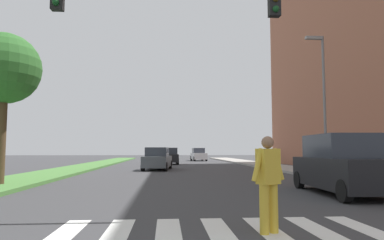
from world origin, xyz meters
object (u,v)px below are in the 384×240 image
object	(u,v)px
pedestrian_performer	(268,179)
traffic_light_gantry	(57,23)
sedan_distant	(170,157)
tree_mid	(4,70)
sedan_midblock	(157,159)
street_lamp_right	(322,91)
sedan_far_horizon	(199,155)
suv_crossing	(343,166)

from	to	relation	value
pedestrian_performer	traffic_light_gantry	bearing A→B (deg)	154.92
sedan_distant	tree_mid	bearing A→B (deg)	-107.19
tree_mid	pedestrian_performer	world-z (taller)	tree_mid
sedan_midblock	street_lamp_right	bearing A→B (deg)	-40.63
street_lamp_right	sedan_midblock	xyz separation A→B (m)	(-9.03, 7.75, -3.83)
sedan_distant	sedan_far_horizon	bearing A→B (deg)	70.23
pedestrian_performer	sedan_distant	world-z (taller)	pedestrian_performer
sedan_distant	sedan_midblock	bearing A→B (deg)	-95.66
suv_crossing	sedan_distant	size ratio (longest dim) A/B	1.16
traffic_light_gantry	sedan_distant	size ratio (longest dim) A/B	2.36
street_lamp_right	sedan_midblock	world-z (taller)	street_lamp_right
suv_crossing	sedan_distant	bearing A→B (deg)	102.41
tree_mid	street_lamp_right	bearing A→B (deg)	15.20
sedan_midblock	sedan_far_horizon	bearing A→B (deg)	76.78
sedan_far_horizon	tree_mid	bearing A→B (deg)	-108.06
tree_mid	sedan_far_horizon	world-z (taller)	tree_mid
traffic_light_gantry	suv_crossing	distance (m)	9.61
tree_mid	street_lamp_right	size ratio (longest dim) A/B	0.79
street_lamp_right	pedestrian_performer	world-z (taller)	street_lamp_right
sedan_midblock	sedan_distant	bearing A→B (deg)	84.34
traffic_light_gantry	pedestrian_performer	world-z (taller)	traffic_light_gantry
street_lamp_right	suv_crossing	bearing A→B (deg)	-110.56
traffic_light_gantry	suv_crossing	world-z (taller)	traffic_light_gantry
street_lamp_right	tree_mid	bearing A→B (deg)	-164.80
tree_mid	suv_crossing	xyz separation A→B (m)	(12.23, -2.83, -3.68)
traffic_light_gantry	pedestrian_performer	distance (m)	5.91
traffic_light_gantry	sedan_far_horizon	world-z (taller)	traffic_light_gantry
traffic_light_gantry	sedan_far_horizon	bearing A→B (deg)	79.92
tree_mid	pedestrian_performer	bearing A→B (deg)	-44.39
tree_mid	sedan_far_horizon	distance (m)	34.95
pedestrian_performer	sedan_distant	bearing A→B (deg)	92.68
sedan_midblock	sedan_far_horizon	distance (m)	21.84
traffic_light_gantry	pedestrian_performer	bearing A→B (deg)	-25.08
pedestrian_performer	sedan_far_horizon	xyz separation A→B (m)	(2.59, 41.04, -0.14)
tree_mid	traffic_light_gantry	world-z (taller)	traffic_light_gantry
street_lamp_right	sedan_far_horizon	world-z (taller)	street_lamp_right
tree_mid	sedan_distant	bearing A→B (deg)	72.81
traffic_light_gantry	street_lamp_right	xyz separation A→B (m)	(10.97, 10.00, 0.21)
traffic_light_gantry	sedan_far_horizon	size ratio (longest dim) A/B	2.20
sedan_far_horizon	street_lamp_right	bearing A→B (deg)	-82.09
suv_crossing	sedan_midblock	world-z (taller)	suv_crossing
sedan_far_horizon	pedestrian_performer	bearing A→B (deg)	-93.61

